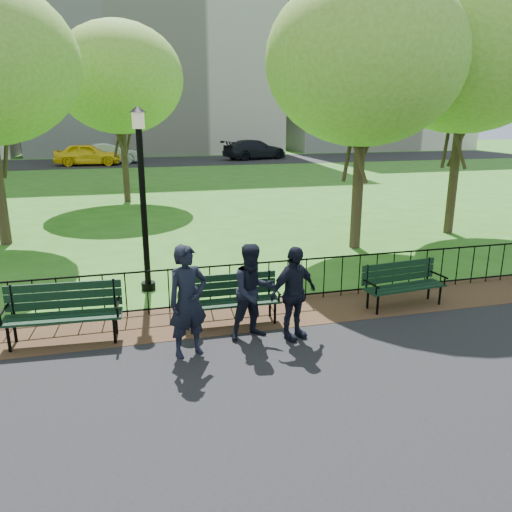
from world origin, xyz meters
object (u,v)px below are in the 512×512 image
object	(u,v)px
tree_mid_e	(467,49)
taxi	(88,154)
lamppost	(143,194)
sedan_silver	(109,153)
sedan_dark	(255,149)
person_left	(188,301)
tree_far_c	(119,78)
park_bench_left_a	(63,307)
tree_near_e	(365,60)
person_right	(294,293)
person_mid	(253,292)
park_bench_main	(213,295)
park_bench_right_a	(402,280)

from	to	relation	value
tree_mid_e	taxi	bearing A→B (deg)	115.47
lamppost	sedan_silver	world-z (taller)	lamppost
sedan_silver	sedan_dark	xyz separation A→B (m)	(12.04, 0.96, 0.04)
person_left	tree_far_c	bearing A→B (deg)	74.39
tree_mid_e	sedan_silver	bearing A→B (deg)	111.86
park_bench_left_a	person_left	size ratio (longest dim) A/B	1.07
tree_near_e	person_right	bearing A→B (deg)	-124.94
person_right	tree_near_e	bearing A→B (deg)	32.85
lamppost	tree_near_e	bearing A→B (deg)	19.97
tree_mid_e	person_mid	distance (m)	11.22
park_bench_left_a	sedan_dark	bearing A→B (deg)	73.79
park_bench_main	taxi	world-z (taller)	taxi
park_bench_left_a	taxi	bearing A→B (deg)	96.04
person_left	lamppost	bearing A→B (deg)	79.81
person_right	sedan_dark	bearing A→B (deg)	54.09
sedan_silver	park_bench_right_a	bearing A→B (deg)	-172.75
park_bench_left_a	tree_mid_e	xyz separation A→B (m)	(11.26, 5.37, 4.97)
tree_mid_e	taxi	size ratio (longest dim) A/B	1.67
taxi	park_bench_main	bearing A→B (deg)	-167.77
person_right	sedan_silver	distance (m)	34.03
park_bench_main	sedan_silver	world-z (taller)	sedan_silver
park_bench_left_a	tree_near_e	xyz separation A→B (m)	(7.49, 4.44, 4.47)
person_right	park_bench_main	bearing A→B (deg)	123.19
person_mid	person_left	bearing A→B (deg)	-173.80
sedan_dark	park_bench_left_a	bearing A→B (deg)	143.23
park_bench_main	sedan_dark	size ratio (longest dim) A/B	0.33
park_bench_left_a	lamppost	bearing A→B (deg)	60.19
lamppost	sedan_silver	size ratio (longest dim) A/B	0.82
lamppost	person_left	distance (m)	3.56
person_mid	sedan_dark	distance (m)	35.79
taxi	person_mid	bearing A→B (deg)	-166.91
tree_near_e	sedan_silver	bearing A→B (deg)	104.34
taxi	sedan_dark	size ratio (longest dim) A/B	0.85
park_bench_right_a	sedan_silver	size ratio (longest dim) A/B	0.37
park_bench_main	person_mid	bearing A→B (deg)	-47.52
tree_far_c	sedan_dark	bearing A→B (deg)	60.72
tree_mid_e	lamppost	bearing A→B (deg)	-162.33
park_bench_main	person_left	xyz separation A→B (m)	(-0.57, -1.00, 0.30)
person_right	sedan_dark	size ratio (longest dim) A/B	0.29
sedan_silver	taxi	bearing A→B (deg)	123.11
tree_far_c	tree_near_e	bearing A→B (deg)	-57.70
person_mid	tree_near_e	bearing A→B (deg)	38.71
park_bench_right_a	tree_mid_e	size ratio (longest dim) A/B	0.22
lamppost	tree_mid_e	size ratio (longest dim) A/B	0.48
park_bench_main	tree_mid_e	xyz separation A→B (m)	(8.73, 5.43, 4.97)
sedan_silver	tree_far_c	bearing A→B (deg)	179.89
person_right	sedan_silver	size ratio (longest dim) A/B	0.34
taxi	sedan_dark	bearing A→B (deg)	-75.92
sedan_silver	park_bench_main	bearing A→B (deg)	-179.29
park_bench_left_a	person_right	size ratio (longest dim) A/B	1.19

